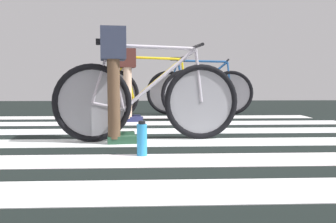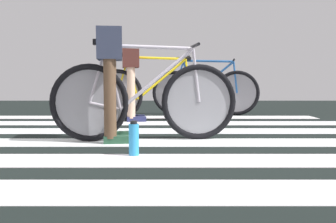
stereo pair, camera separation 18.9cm
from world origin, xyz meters
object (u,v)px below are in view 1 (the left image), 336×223
Objects in this scene: bicycle_1_of_3 at (148,100)px; bicycle_2_of_3 at (150,93)px; cyclist_1_of_3 at (114,69)px; water_bottle at (142,139)px; bicycle_3_of_3 at (199,91)px; cyclist_2_of_3 at (127,73)px.

bicycle_1_of_3 is 1.00× the size of bicycle_2_of_3.
cyclist_1_of_3 is 0.59× the size of bicycle_2_of_3.
water_bottle is (-0.05, -2.47, -0.26)m from bicycle_2_of_3.
water_bottle is at bearing -98.47° from bicycle_2_of_3.
bicycle_3_of_3 reaches higher than water_bottle.
cyclist_2_of_3 is at bearing -180.00° from bicycle_2_of_3.
bicycle_1_of_3 is 1.68× the size of cyclist_1_of_3.
cyclist_2_of_3 reaches higher than bicycle_2_of_3.
bicycle_3_of_3 is at bearing 39.58° from bicycle_2_of_3.
bicycle_1_of_3 is at bearing 0.00° from cyclist_1_of_3.
bicycle_2_of_3 is at bearing 88.77° from water_bottle.
bicycle_1_of_3 and bicycle_2_of_3 have the same top height.
bicycle_3_of_3 is at bearing 65.57° from bicycle_1_of_3.
cyclist_2_of_3 is (-0.29, 1.72, 0.27)m from bicycle_1_of_3.
bicycle_3_of_3 is (1.11, 0.89, -0.27)m from cyclist_2_of_3.
water_bottle is at bearing -75.31° from cyclist_1_of_3.
bicycle_2_of_3 is 1.17m from bicycle_3_of_3.
bicycle_1_of_3 and bicycle_3_of_3 have the same top height.
cyclist_1_of_3 is at bearing 111.80° from water_bottle.
bicycle_2_of_3 is at bearing 72.70° from cyclist_1_of_3.
cyclist_1_of_3 is at bearing -104.52° from bicycle_3_of_3.
cyclist_1_of_3 is 0.60× the size of bicycle_3_of_3.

